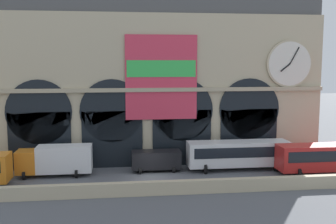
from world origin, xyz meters
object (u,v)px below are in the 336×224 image
at_px(box_truck_midwest, 56,159).
at_px(bus_east, 330,157).
at_px(van_center, 156,160).
at_px(bus_mideast, 238,153).

relative_size(box_truck_midwest, bus_east, 0.68).
bearing_deg(van_center, bus_east, -10.17).
height_order(bus_mideast, bus_east, same).
xyz_separation_m(box_truck_midwest, bus_mideast, (19.25, 0.00, 0.08)).
height_order(box_truck_midwest, bus_east, box_truck_midwest).
bearing_deg(box_truck_midwest, van_center, 2.73).
height_order(van_center, bus_mideast, bus_mideast).
bearing_deg(bus_mideast, van_center, 176.82).
xyz_separation_m(bus_mideast, bus_east, (9.02, -2.71, 0.00)).
relative_size(van_center, bus_mideast, 0.47).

